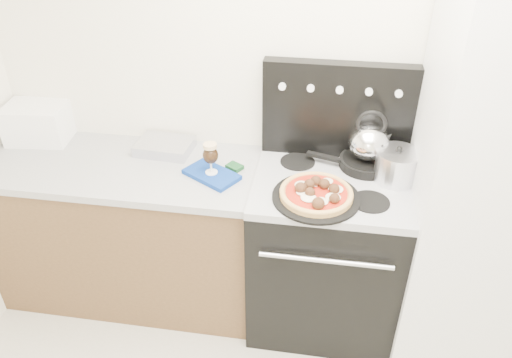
% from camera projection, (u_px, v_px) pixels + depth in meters
% --- Properties ---
extents(room_shell, '(3.52, 3.01, 2.52)m').
position_uv_depth(room_shell, '(306.00, 246.00, 1.54)').
color(room_shell, beige).
rests_on(room_shell, ground).
extents(base_cabinet, '(1.45, 0.60, 0.86)m').
position_uv_depth(base_cabinet, '(132.00, 233.00, 2.87)').
color(base_cabinet, brown).
rests_on(base_cabinet, ground).
extents(countertop, '(1.48, 0.63, 0.04)m').
position_uv_depth(countertop, '(120.00, 167.00, 2.62)').
color(countertop, '#A5A5A7').
rests_on(countertop, base_cabinet).
extents(stove_body, '(0.76, 0.65, 0.88)m').
position_uv_depth(stove_body, '(324.00, 255.00, 2.70)').
color(stove_body, black).
rests_on(stove_body, ground).
extents(cooktop, '(0.76, 0.65, 0.04)m').
position_uv_depth(cooktop, '(331.00, 184.00, 2.45)').
color(cooktop, '#ADADB2').
rests_on(cooktop, stove_body).
extents(backguard, '(0.76, 0.08, 0.50)m').
position_uv_depth(backguard, '(337.00, 110.00, 2.53)').
color(backguard, black).
rests_on(backguard, cooktop).
extents(fridge, '(0.64, 0.68, 1.90)m').
position_uv_depth(fridge, '(484.00, 191.00, 2.31)').
color(fridge, silver).
rests_on(fridge, ground).
extents(toaster_oven, '(0.35, 0.28, 0.21)m').
position_uv_depth(toaster_oven, '(38.00, 122.00, 2.78)').
color(toaster_oven, white).
rests_on(toaster_oven, countertop).
extents(foil_sheet, '(0.31, 0.23, 0.06)m').
position_uv_depth(foil_sheet, '(165.00, 146.00, 2.70)').
color(foil_sheet, white).
rests_on(foil_sheet, countertop).
extents(oven_mitt, '(0.32, 0.28, 0.02)m').
position_uv_depth(oven_mitt, '(212.00, 175.00, 2.50)').
color(oven_mitt, navy).
rests_on(oven_mitt, countertop).
extents(beer_glass, '(0.10, 0.10, 0.17)m').
position_uv_depth(beer_glass, '(211.00, 158.00, 2.45)').
color(beer_glass, black).
rests_on(beer_glass, oven_mitt).
extents(pizza_pan, '(0.43, 0.43, 0.01)m').
position_uv_depth(pizza_pan, '(316.00, 197.00, 2.31)').
color(pizza_pan, black).
rests_on(pizza_pan, cooktop).
extents(pizza, '(0.40, 0.40, 0.05)m').
position_uv_depth(pizza, '(316.00, 192.00, 2.29)').
color(pizza, tan).
rests_on(pizza, pizza_pan).
extents(skillet, '(0.33, 0.33, 0.05)m').
position_uv_depth(skillet, '(366.00, 163.00, 2.53)').
color(skillet, black).
rests_on(skillet, cooktop).
extents(tea_kettle, '(0.23, 0.23, 0.22)m').
position_uv_depth(tea_kettle, '(369.00, 139.00, 2.46)').
color(tea_kettle, silver).
rests_on(tea_kettle, skillet).
extents(stock_pot, '(0.25, 0.25, 0.15)m').
position_uv_depth(stock_pot, '(396.00, 167.00, 2.40)').
color(stock_pot, silver).
rests_on(stock_pot, cooktop).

